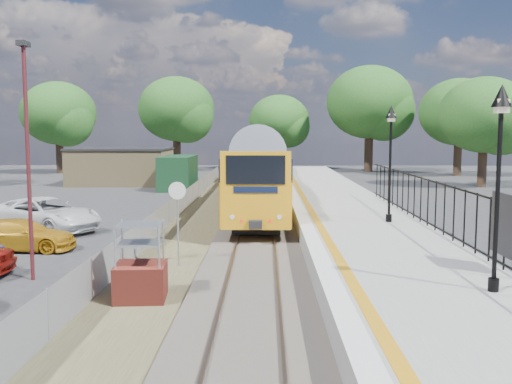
{
  "coord_description": "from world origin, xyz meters",
  "views": [
    {
      "loc": [
        0.38,
        -16.58,
        4.46
      ],
      "look_at": [
        -0.02,
        6.79,
        2.0
      ],
      "focal_mm": 40.0,
      "sensor_mm": 36.0,
      "label": 1
    }
  ],
  "objects_px": {
    "carpark_lamp": "(27,146)",
    "car_yellow": "(21,235)",
    "brick_plinth": "(140,264)",
    "speed_sign": "(178,209)",
    "victorian_lamp_south": "(500,139)",
    "victorian_lamp_north": "(391,136)",
    "car_white": "(45,214)",
    "train": "(260,161)"
  },
  "relations": [
    {
      "from": "train",
      "to": "victorian_lamp_north",
      "type": "bearing_deg",
      "value": -74.71
    },
    {
      "from": "speed_sign",
      "to": "car_yellow",
      "type": "height_order",
      "value": "speed_sign"
    },
    {
      "from": "victorian_lamp_south",
      "to": "speed_sign",
      "type": "bearing_deg",
      "value": 143.92
    },
    {
      "from": "brick_plinth",
      "to": "car_white",
      "type": "xyz_separation_m",
      "value": [
        -6.68,
        10.66,
        -0.26
      ]
    },
    {
      "from": "victorian_lamp_north",
      "to": "carpark_lamp",
      "type": "relative_size",
      "value": 0.65
    },
    {
      "from": "train",
      "to": "brick_plinth",
      "type": "distance_m",
      "value": 27.49
    },
    {
      "from": "victorian_lamp_south",
      "to": "speed_sign",
      "type": "distance_m",
      "value": 10.17
    },
    {
      "from": "speed_sign",
      "to": "carpark_lamp",
      "type": "height_order",
      "value": "carpark_lamp"
    },
    {
      "from": "train",
      "to": "car_yellow",
      "type": "bearing_deg",
      "value": -112.95
    },
    {
      "from": "speed_sign",
      "to": "train",
      "type": "bearing_deg",
      "value": 90.16
    },
    {
      "from": "victorian_lamp_south",
      "to": "car_yellow",
      "type": "height_order",
      "value": "victorian_lamp_south"
    },
    {
      "from": "train",
      "to": "car_white",
      "type": "relative_size",
      "value": 7.48
    },
    {
      "from": "victorian_lamp_south",
      "to": "car_white",
      "type": "height_order",
      "value": "victorian_lamp_south"
    },
    {
      "from": "carpark_lamp",
      "to": "car_white",
      "type": "xyz_separation_m",
      "value": [
        -2.92,
        8.53,
        -3.28
      ]
    },
    {
      "from": "train",
      "to": "speed_sign",
      "type": "height_order",
      "value": "train"
    },
    {
      "from": "victorian_lamp_south",
      "to": "car_white",
      "type": "relative_size",
      "value": 0.84
    },
    {
      "from": "train",
      "to": "carpark_lamp",
      "type": "distance_m",
      "value": 26.1
    },
    {
      "from": "victorian_lamp_south",
      "to": "speed_sign",
      "type": "xyz_separation_m",
      "value": [
        -8.0,
        5.83,
        -2.35
      ]
    },
    {
      "from": "victorian_lamp_north",
      "to": "car_white",
      "type": "distance_m",
      "value": 15.55
    },
    {
      "from": "car_yellow",
      "to": "brick_plinth",
      "type": "bearing_deg",
      "value": -135.66
    },
    {
      "from": "victorian_lamp_north",
      "to": "speed_sign",
      "type": "bearing_deg",
      "value": -151.87
    },
    {
      "from": "speed_sign",
      "to": "victorian_lamp_north",
      "type": "bearing_deg",
      "value": 34.35
    },
    {
      "from": "car_yellow",
      "to": "car_white",
      "type": "bearing_deg",
      "value": 11.63
    },
    {
      "from": "car_white",
      "to": "carpark_lamp",
      "type": "bearing_deg",
      "value": -134.74
    },
    {
      "from": "carpark_lamp",
      "to": "car_yellow",
      "type": "bearing_deg",
      "value": 116.88
    },
    {
      "from": "victorian_lamp_north",
      "to": "car_white",
      "type": "height_order",
      "value": "victorian_lamp_north"
    },
    {
      "from": "train",
      "to": "brick_plinth",
      "type": "xyz_separation_m",
      "value": [
        -2.91,
        -27.31,
        -1.33
      ]
    },
    {
      "from": "car_white",
      "to": "speed_sign",
      "type": "bearing_deg",
      "value": -107.87
    },
    {
      "from": "brick_plinth",
      "to": "car_yellow",
      "type": "distance_m",
      "value": 8.75
    },
    {
      "from": "speed_sign",
      "to": "car_white",
      "type": "distance_m",
      "value": 9.97
    },
    {
      "from": "brick_plinth",
      "to": "car_white",
      "type": "distance_m",
      "value": 12.58
    },
    {
      "from": "car_yellow",
      "to": "speed_sign",
      "type": "bearing_deg",
      "value": -111.17
    },
    {
      "from": "carpark_lamp",
      "to": "victorian_lamp_north",
      "type": "bearing_deg",
      "value": 25.82
    },
    {
      "from": "speed_sign",
      "to": "carpark_lamp",
      "type": "relative_size",
      "value": 0.4
    },
    {
      "from": "car_yellow",
      "to": "carpark_lamp",
      "type": "bearing_deg",
      "value": -151.53
    },
    {
      "from": "victorian_lamp_south",
      "to": "train",
      "type": "relative_size",
      "value": 0.11
    },
    {
      "from": "brick_plinth",
      "to": "carpark_lamp",
      "type": "bearing_deg",
      "value": 150.45
    },
    {
      "from": "brick_plinth",
      "to": "carpark_lamp",
      "type": "height_order",
      "value": "carpark_lamp"
    },
    {
      "from": "victorian_lamp_north",
      "to": "carpark_lamp",
      "type": "height_order",
      "value": "carpark_lamp"
    },
    {
      "from": "victorian_lamp_south",
      "to": "brick_plinth",
      "type": "distance_m",
      "value": 9.27
    },
    {
      "from": "brick_plinth",
      "to": "train",
      "type": "bearing_deg",
      "value": 83.91
    },
    {
      "from": "carpark_lamp",
      "to": "car_yellow",
      "type": "distance_m",
      "value": 5.91
    }
  ]
}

